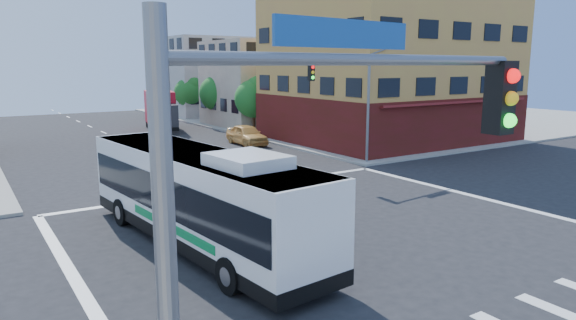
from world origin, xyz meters
TOP-DOWN VIEW (x-y plane):
  - ground at (0.00, 0.00)m, footprint 120.00×120.00m
  - sidewalk_ne at (35.00, 35.00)m, footprint 50.00×50.00m
  - corner_building_ne at (19.99, 18.48)m, footprint 18.10×15.44m
  - building_east_near at (16.98, 33.98)m, footprint 12.06×10.06m
  - building_east_far at (16.98, 47.98)m, footprint 12.06×10.06m
  - signal_mast_ne at (9.08, 10.62)m, footprint 7.91×1.13m
  - signal_mast_sw at (-9.08, -10.64)m, footprint 7.91×1.01m
  - street_tree_a at (11.90, 27.92)m, footprint 3.60×3.60m
  - street_tree_b at (11.90, 35.92)m, footprint 3.80×3.80m
  - street_tree_c at (11.90, 43.92)m, footprint 3.40×3.40m
  - street_tree_d at (11.90, 51.92)m, footprint 4.00×4.00m
  - transit_bus at (-5.03, 2.16)m, footprint 4.01×13.21m
  - box_truck at (5.37, 35.66)m, footprint 4.50×8.99m
  - parked_car at (8.05, 22.53)m, footprint 2.15×4.94m

SIDE VIEW (x-z plane):
  - ground at x=0.00m, z-range 0.00..0.00m
  - sidewalk_ne at x=35.00m, z-range 0.00..0.15m
  - parked_car at x=8.05m, z-range 0.00..1.66m
  - transit_bus at x=-5.03m, z-range -0.04..3.81m
  - box_truck at x=5.37m, z-range -0.06..3.83m
  - street_tree_c at x=11.90m, z-range 0.82..6.11m
  - street_tree_a at x=11.90m, z-range 0.83..6.35m
  - street_tree_b at x=11.90m, z-range 0.85..6.65m
  - street_tree_d at x=11.90m, z-range 0.87..6.90m
  - building_east_near at x=16.98m, z-range 0.01..9.01m
  - signal_mast_ne at x=9.08m, z-range 0.95..9.02m
  - signal_mast_sw at x=-9.08m, z-range 0.95..9.02m
  - building_east_far at x=16.98m, z-range 0.01..10.01m
  - corner_building_ne at x=19.99m, z-range -1.11..12.89m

